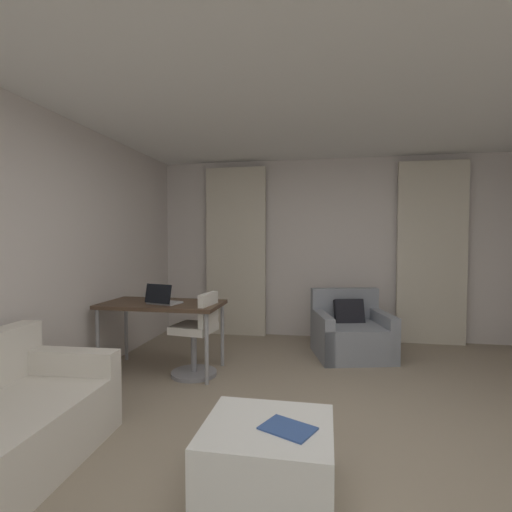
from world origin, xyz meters
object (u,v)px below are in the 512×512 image
Objects in this scene: armchair at (351,334)px; desk at (162,308)px; coffee_table at (268,458)px; magazine_open at (288,428)px; laptop at (163,300)px; desk_chair at (197,339)px.

armchair reaches higher than desk.
coffee_table is 2.15× the size of magazine_open.
laptop reaches higher than magazine_open.
magazine_open is at bearing -57.10° from desk_chair.
coffee_table is at bearing -59.39° from desk_chair.
desk_chair is 2.37× the size of laptop.
desk_chair reaches higher than magazine_open.
desk_chair is at bearing 122.90° from magazine_open.
armchair is 1.42× the size of coffee_table.
desk_chair is at bearing -148.43° from armchair.
armchair is 2.31m from laptop.
laptop is 2.32m from magazine_open.
coffee_table is at bearing -102.85° from armchair.
laptop is at bearing 129.32° from coffee_table.
armchair reaches higher than magazine_open.
laptop is (-0.37, -0.02, 0.40)m from desk_chair.
coffee_table is at bearing -51.19° from desk.
armchair reaches higher than coffee_table.
laptop reaches higher than coffee_table.
coffee_table is (1.43, -1.78, -0.49)m from desk.
laptop is at bearing -152.97° from armchair.
desk_chair is (0.42, -0.07, -0.30)m from desk.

